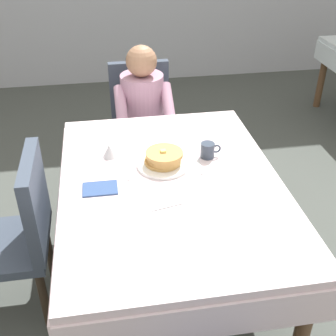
{
  "coord_description": "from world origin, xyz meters",
  "views": [
    {
      "loc": [
        -0.3,
        -1.75,
        1.96
      ],
      "look_at": [
        -0.01,
        0.04,
        0.79
      ],
      "focal_mm": 45.91,
      "sensor_mm": 36.0,
      "label": 1
    }
  ],
  "objects_px": {
    "plate_breakfast": "(163,164)",
    "breakfast_stack": "(164,157)",
    "diner_person": "(143,110)",
    "spoon_near_edge": "(167,207)",
    "chair_diner": "(141,118)",
    "fork_left_of_plate": "(128,170)",
    "cup_coffee": "(208,150)",
    "knife_right_of_plate": "(199,164)",
    "chair_left_side": "(20,229)",
    "dining_table_main": "(171,195)",
    "syrup_pitcher": "(110,151)"
  },
  "relations": [
    {
      "from": "plate_breakfast",
      "to": "breakfast_stack",
      "type": "distance_m",
      "value": 0.04
    },
    {
      "from": "diner_person",
      "to": "spoon_near_edge",
      "type": "relative_size",
      "value": 7.47
    },
    {
      "from": "chair_diner",
      "to": "fork_left_of_plate",
      "type": "xyz_separation_m",
      "value": [
        -0.18,
        -1.04,
        0.21
      ]
    },
    {
      "from": "cup_coffee",
      "to": "knife_right_of_plate",
      "type": "distance_m",
      "value": 0.1
    },
    {
      "from": "plate_breakfast",
      "to": "breakfast_stack",
      "type": "relative_size",
      "value": 1.37
    },
    {
      "from": "chair_left_side",
      "to": "chair_diner",
      "type": "bearing_deg",
      "value": -32.45
    },
    {
      "from": "plate_breakfast",
      "to": "chair_left_side",
      "type": "bearing_deg",
      "value": -168.91
    },
    {
      "from": "chair_diner",
      "to": "chair_left_side",
      "type": "xyz_separation_m",
      "value": [
        -0.74,
        -1.17,
        0.0
      ]
    },
    {
      "from": "diner_person",
      "to": "spoon_near_edge",
      "type": "xyz_separation_m",
      "value": [
        -0.03,
        -1.22,
        0.07
      ]
    },
    {
      "from": "spoon_near_edge",
      "to": "cup_coffee",
      "type": "bearing_deg",
      "value": 41.71
    },
    {
      "from": "cup_coffee",
      "to": "spoon_near_edge",
      "type": "distance_m",
      "value": 0.5
    },
    {
      "from": "knife_right_of_plate",
      "to": "spoon_near_edge",
      "type": "distance_m",
      "value": 0.4
    },
    {
      "from": "dining_table_main",
      "to": "diner_person",
      "type": "height_order",
      "value": "diner_person"
    },
    {
      "from": "diner_person",
      "to": "syrup_pitcher",
      "type": "distance_m",
      "value": 0.78
    },
    {
      "from": "chair_diner",
      "to": "dining_table_main",
      "type": "bearing_deg",
      "value": 91.31
    },
    {
      "from": "chair_diner",
      "to": "cup_coffee",
      "type": "bearing_deg",
      "value": 105.13
    },
    {
      "from": "cup_coffee",
      "to": "fork_left_of_plate",
      "type": "relative_size",
      "value": 0.63
    },
    {
      "from": "diner_person",
      "to": "spoon_near_edge",
      "type": "bearing_deg",
      "value": 88.7
    },
    {
      "from": "dining_table_main",
      "to": "chair_left_side",
      "type": "xyz_separation_m",
      "value": [
        -0.77,
        0.0,
        -0.12
      ]
    },
    {
      "from": "plate_breakfast",
      "to": "spoon_near_edge",
      "type": "distance_m",
      "value": 0.36
    },
    {
      "from": "diner_person",
      "to": "knife_right_of_plate",
      "type": "xyz_separation_m",
      "value": [
        0.2,
        -0.89,
        0.07
      ]
    },
    {
      "from": "chair_diner",
      "to": "breakfast_stack",
      "type": "bearing_deg",
      "value": 90.74
    },
    {
      "from": "chair_diner",
      "to": "fork_left_of_plate",
      "type": "relative_size",
      "value": 5.17
    },
    {
      "from": "breakfast_stack",
      "to": "syrup_pitcher",
      "type": "xyz_separation_m",
      "value": [
        -0.28,
        0.14,
        -0.01
      ]
    },
    {
      "from": "knife_right_of_plate",
      "to": "plate_breakfast",
      "type": "bearing_deg",
      "value": 88.62
    },
    {
      "from": "chair_left_side",
      "to": "breakfast_stack",
      "type": "height_order",
      "value": "chair_left_side"
    },
    {
      "from": "dining_table_main",
      "to": "knife_right_of_plate",
      "type": "distance_m",
      "value": 0.23
    },
    {
      "from": "dining_table_main",
      "to": "spoon_near_edge",
      "type": "relative_size",
      "value": 10.16
    },
    {
      "from": "dining_table_main",
      "to": "chair_diner",
      "type": "relative_size",
      "value": 1.64
    },
    {
      "from": "syrup_pitcher",
      "to": "knife_right_of_plate",
      "type": "height_order",
      "value": "syrup_pitcher"
    },
    {
      "from": "dining_table_main",
      "to": "diner_person",
      "type": "distance_m",
      "value": 1.01
    },
    {
      "from": "plate_breakfast",
      "to": "cup_coffee",
      "type": "distance_m",
      "value": 0.26
    },
    {
      "from": "cup_coffee",
      "to": "breakfast_stack",
      "type": "bearing_deg",
      "value": -168.88
    },
    {
      "from": "syrup_pitcher",
      "to": "breakfast_stack",
      "type": "bearing_deg",
      "value": -26.4
    },
    {
      "from": "plate_breakfast",
      "to": "fork_left_of_plate",
      "type": "distance_m",
      "value": 0.19
    },
    {
      "from": "chair_left_side",
      "to": "breakfast_stack",
      "type": "relative_size",
      "value": 4.56
    },
    {
      "from": "dining_table_main",
      "to": "chair_left_side",
      "type": "bearing_deg",
      "value": 180.0
    },
    {
      "from": "chair_left_side",
      "to": "breakfast_stack",
      "type": "xyz_separation_m",
      "value": [
        0.76,
        0.15,
        0.26
      ]
    },
    {
      "from": "chair_left_side",
      "to": "syrup_pitcher",
      "type": "height_order",
      "value": "chair_left_side"
    },
    {
      "from": "chair_diner",
      "to": "syrup_pitcher",
      "type": "distance_m",
      "value": 0.95
    },
    {
      "from": "chair_left_side",
      "to": "knife_right_of_plate",
      "type": "bearing_deg",
      "value": -82.29
    },
    {
      "from": "plate_breakfast",
      "to": "fork_left_of_plate",
      "type": "xyz_separation_m",
      "value": [
        -0.19,
        -0.02,
        -0.01
      ]
    },
    {
      "from": "chair_left_side",
      "to": "knife_right_of_plate",
      "type": "xyz_separation_m",
      "value": [
        0.94,
        0.13,
        0.21
      ]
    },
    {
      "from": "cup_coffee",
      "to": "dining_table_main",
      "type": "bearing_deg",
      "value": -140.12
    },
    {
      "from": "diner_person",
      "to": "knife_right_of_plate",
      "type": "height_order",
      "value": "diner_person"
    },
    {
      "from": "breakfast_stack",
      "to": "syrup_pitcher",
      "type": "relative_size",
      "value": 2.55
    },
    {
      "from": "plate_breakfast",
      "to": "cup_coffee",
      "type": "xyz_separation_m",
      "value": [
        0.25,
        0.05,
        0.03
      ]
    },
    {
      "from": "plate_breakfast",
      "to": "cup_coffee",
      "type": "height_order",
      "value": "cup_coffee"
    },
    {
      "from": "chair_diner",
      "to": "diner_person",
      "type": "xyz_separation_m",
      "value": [
        -0.0,
        -0.16,
        0.14
      ]
    },
    {
      "from": "syrup_pitcher",
      "to": "cup_coffee",
      "type": "bearing_deg",
      "value": -9.56
    }
  ]
}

